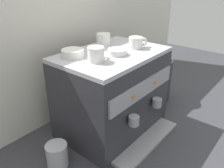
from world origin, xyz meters
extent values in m
plane|color=#38383D|center=(0.00, 0.00, 0.00)|extent=(4.00, 4.00, 0.00)
cube|color=silver|center=(0.00, 0.37, 0.46)|extent=(2.80, 0.03, 0.92)
cube|color=#2D2D33|center=(0.00, 0.00, 0.24)|extent=(0.62, 0.42, 0.47)
cube|color=#B7B7BC|center=(0.00, 0.00, 0.49)|extent=(0.62, 0.42, 0.02)
cube|color=#939399|center=(0.00, -0.22, 0.34)|extent=(0.57, 0.01, 0.09)
cylinder|color=orange|center=(-0.11, -0.22, 0.34)|extent=(0.02, 0.01, 0.02)
cylinder|color=orange|center=(0.11, -0.22, 0.34)|extent=(0.02, 0.01, 0.02)
cube|color=#939399|center=(0.00, -0.26, 0.01)|extent=(0.52, 0.12, 0.02)
cylinder|color=#939399|center=(-0.12, -0.24, 0.21)|extent=(0.06, 0.06, 0.05)
cylinder|color=#939399|center=(0.12, -0.24, 0.21)|extent=(0.06, 0.06, 0.05)
cylinder|color=white|center=(0.08, 0.14, 0.53)|extent=(0.08, 0.08, 0.07)
torus|color=white|center=(0.10, 0.19, 0.53)|extent=(0.03, 0.06, 0.05)
cylinder|color=white|center=(0.15, -0.05, 0.53)|extent=(0.08, 0.08, 0.06)
torus|color=white|center=(0.19, -0.08, 0.53)|extent=(0.05, 0.04, 0.05)
cylinder|color=white|center=(-0.16, -0.03, 0.53)|extent=(0.08, 0.08, 0.07)
torus|color=white|center=(-0.11, -0.02, 0.53)|extent=(0.06, 0.03, 0.06)
cylinder|color=white|center=(-0.01, -0.05, 0.51)|extent=(0.10, 0.10, 0.03)
cylinder|color=white|center=(-0.01, -0.05, 0.50)|extent=(0.06, 0.06, 0.01)
cylinder|color=white|center=(-0.19, 0.11, 0.52)|extent=(0.12, 0.12, 0.04)
cylinder|color=white|center=(-0.19, 0.11, 0.50)|extent=(0.06, 0.06, 0.01)
cylinder|color=#333338|center=(0.53, -0.04, 0.16)|extent=(0.17, 0.17, 0.31)
cone|color=black|center=(0.53, -0.04, 0.37)|extent=(0.16, 0.16, 0.11)
cylinder|color=#B7B7BC|center=(-0.43, 0.01, 0.06)|extent=(0.11, 0.11, 0.12)
camera|label=1|loc=(-0.95, -0.78, 0.89)|focal=37.22mm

